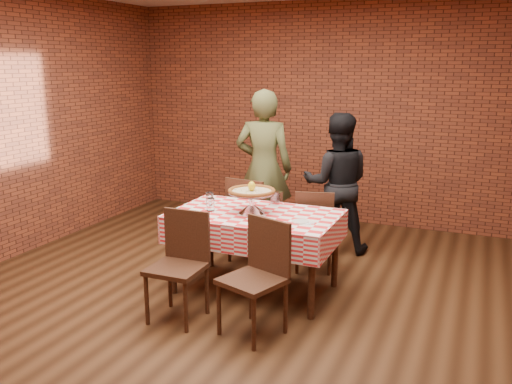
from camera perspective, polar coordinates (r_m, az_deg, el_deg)
ground at (r=4.98m, az=-2.61°, el=-11.63°), size 6.00×6.00×0.00m
back_wall at (r=7.35m, az=7.51°, el=8.20°), size 5.50×0.00×5.50m
table at (r=5.12m, az=-0.10°, el=-6.34°), size 1.51×0.91×0.75m
tablecloth at (r=5.04m, az=-0.10°, el=-3.62°), size 1.54×0.94×0.26m
pizza_stand at (r=4.99m, az=-0.45°, el=-1.11°), size 0.48×0.48×0.19m
pizza at (r=4.96m, az=-0.45°, el=0.05°), size 0.48×0.48×0.03m
lemon at (r=4.95m, az=-0.45°, el=0.62°), size 0.08×0.08×0.09m
water_glass_left at (r=5.08m, az=-4.80°, el=-1.31°), size 0.08×0.08×0.12m
water_glass_right at (r=5.31m, az=-4.90°, el=-0.67°), size 0.08×0.08×0.12m
side_plate at (r=4.73m, az=4.68°, el=-3.11°), size 0.15×0.15×0.01m
sweetener_packet_a at (r=4.67m, az=5.46°, el=-3.39°), size 0.06×0.06×0.00m
sweetener_packet_b at (r=4.71m, az=5.86°, el=-3.26°), size 0.05×0.04×0.00m
condiment_caddy at (r=5.25m, az=2.18°, el=-0.70°), size 0.10×0.09×0.14m
chair_near_left at (r=4.57m, az=-8.35°, el=-7.94°), size 0.43×0.43×0.90m
chair_near_right at (r=4.28m, az=-0.39°, el=-9.23°), size 0.55×0.55×0.91m
chair_far_left at (r=5.89m, az=-0.24°, el=-2.76°), size 0.49×0.49×0.93m
chair_far_right at (r=5.65m, az=6.14°, el=-3.88°), size 0.47×0.47×0.86m
diner_olive at (r=6.31m, az=0.82°, el=2.51°), size 0.74×0.55×1.82m
diner_black at (r=6.15m, az=8.47°, el=0.92°), size 0.90×0.79×1.58m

